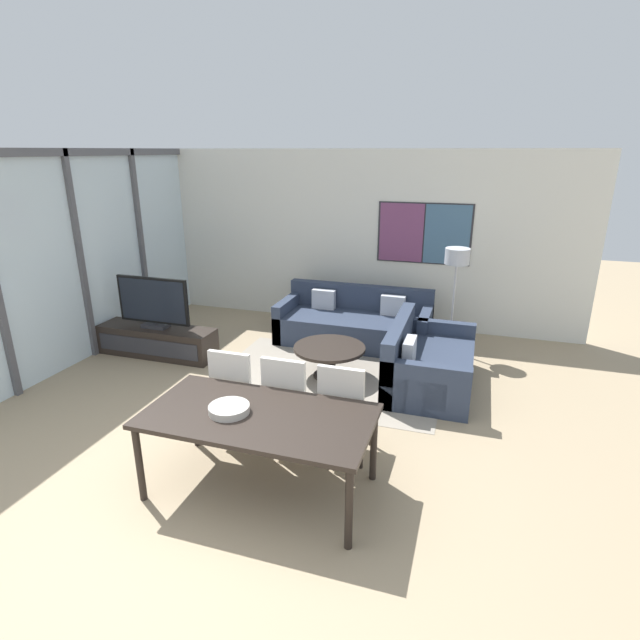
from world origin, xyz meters
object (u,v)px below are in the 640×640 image
coffee_table (329,354)px  dining_chair_right (344,408)px  sofa_side (424,365)px  floor_lamp (457,265)px  sofa_main (355,324)px  television (153,303)px  tv_console (158,341)px  dining_chair_left (237,391)px  dining_chair_centre (288,399)px  fruit_bowl (229,409)px  dining_table (259,421)px

coffee_table → dining_chair_right: size_ratio=0.93×
sofa_side → coffee_table: sofa_side is taller
sofa_side → floor_lamp: floor_lamp is taller
sofa_main → dining_chair_right: dining_chair_right is taller
television → tv_console: bearing=-90.0°
sofa_main → dining_chair_right: (0.64, -3.03, 0.26)m
television → sofa_side: (3.71, 0.19, -0.51)m
sofa_main → dining_chair_left: (-0.46, -3.02, 0.26)m
tv_console → dining_chair_left: (2.07, -1.61, 0.32)m
dining_chair_left → dining_chair_centre: same height
tv_console → dining_chair_right: bearing=-27.1°
fruit_bowl → floor_lamp: floor_lamp is taller
fruit_bowl → dining_chair_right: bearing=42.1°
sofa_main → dining_chair_right: 3.11m
dining_chair_right → fruit_bowl: bearing=-137.9°
sofa_side → dining_chair_left: dining_chair_left is taller
tv_console → sofa_side: sofa_side is taller
coffee_table → dining_chair_right: 1.81m
tv_console → dining_chair_left: bearing=-37.9°
sofa_side → dining_table: bearing=156.2°
sofa_main → television: bearing=-150.9°
dining_table → television: bearing=138.9°
television → dining_chair_right: 3.57m
television → sofa_side: size_ratio=0.66×
sofa_side → dining_chair_left: size_ratio=1.68×
sofa_main → dining_chair_centre: (0.09, -3.02, 0.26)m
dining_chair_centre → floor_lamp: size_ratio=0.65×
dining_table → dining_chair_centre: size_ratio=1.93×
television → floor_lamp: 4.22m
tv_console → floor_lamp: 4.33m
dining_table → sofa_main: bearing=91.4°
television → dining_chair_right: (3.17, -1.63, -0.25)m
tv_console → sofa_main: sofa_main is taller
dining_chair_left → floor_lamp: size_ratio=0.65×
fruit_bowl → coffee_table: bearing=86.5°
dining_table → dining_chair_centre: 0.68m
tv_console → sofa_side: 3.72m
television → sofa_side: television is taller
television → dining_chair_left: size_ratio=1.11×
dining_chair_left → floor_lamp: bearing=58.3°
dining_chair_right → dining_table: bearing=-129.7°
dining_table → coffee_table: bearing=92.3°
dining_chair_left → fruit_bowl: dining_chair_left is taller
sofa_side → floor_lamp: size_ratio=1.09×
tv_console → sofa_main: 2.90m
dining_chair_left → dining_chair_right: 1.10m
television → dining_table: size_ratio=0.58×
tv_console → sofa_main: bearing=29.1°
sofa_main → fruit_bowl: 3.78m
dining_chair_right → floor_lamp: size_ratio=0.65×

